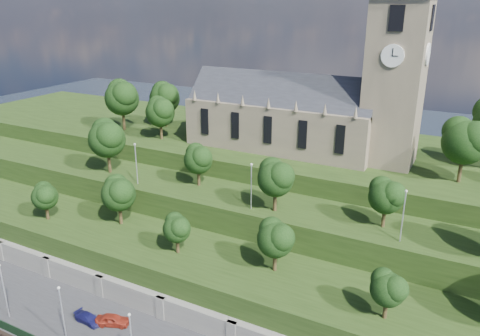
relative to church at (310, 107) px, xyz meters
The scene contains 11 objects.
retaining_wall 39.48m from the church, 91.33° to the right, with size 160.00×2.10×5.00m.
embankment_lower 33.57m from the church, 91.61° to the right, with size 160.00×12.00×8.00m, color #1F3411.
embankment_upper 23.71m from the church, 92.66° to the right, with size 160.00×10.00×12.00m, color #1F3411.
hilltop 15.57m from the church, 101.11° to the left, with size 160.00×32.00×15.00m, color #1F3411.
church is the anchor object (origin of this frame).
trees_lower 29.16m from the church, 83.78° to the right, with size 67.54×8.56×7.79m.
trees_upper 18.86m from the church, 83.78° to the right, with size 66.22×8.31×9.19m.
trees_hilltop 1.23m from the church, 102.01° to the right, with size 77.40×16.41×11.21m.
lamp_posts_upper 21.06m from the church, 92.26° to the right, with size 40.36×0.36×6.69m.
car_left 44.57m from the church, 104.81° to the right, with size 1.66×4.13×1.41m, color maroon.
car_right 46.28m from the church, 108.40° to the right, with size 1.57×3.87×1.12m, color #16154C.
Camera 1 is at (26.31, -27.08, 39.31)m, focal length 35.00 mm.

